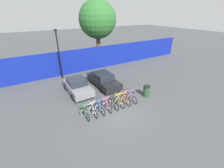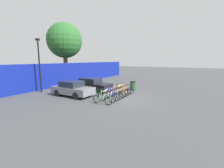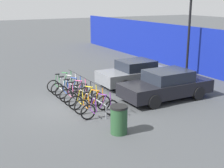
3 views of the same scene
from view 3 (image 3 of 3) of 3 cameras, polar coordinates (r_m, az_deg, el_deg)
The scene contains 15 objects.
ground_plane at distance 14.12m, azimuth -7.53°, elevation -4.02°, with size 120.00×120.00×0.00m, color #424447.
hoarding_wall at distance 19.20m, azimuth 19.79°, elevation 4.88°, with size 36.00×0.16×2.92m, color navy.
bike_rack at distance 14.45m, azimuth -5.52°, elevation -1.42°, with size 4.82×0.04×0.57m.
bicycle_green at distance 16.35m, azimuth -8.98°, elevation 0.01°, with size 0.68×1.71×1.05m.
bicycle_white at distance 15.79m, azimuth -8.21°, elevation -0.51°, with size 0.68×1.71×1.05m.
bicycle_blue at distance 15.24m, azimuth -7.39°, elevation -1.06°, with size 0.68×1.71×1.05m.
bicycle_pink at distance 14.70m, azimuth -6.51°, elevation -1.65°, with size 0.68×1.71×1.05m.
bicycle_black at distance 14.18m, azimuth -5.60°, elevation -2.26°, with size 0.68×1.71×1.05m.
bicycle_yellow at distance 13.69m, azimuth -4.65°, elevation -2.90°, with size 0.68×1.71×1.05m.
bicycle_orange at distance 13.16m, azimuth -3.54°, elevation -3.64°, with size 0.68×1.71×1.05m.
bicycle_purple at distance 12.59m, azimuth -2.22°, elevation -4.52°, with size 0.68×1.71×1.05m.
car_grey at distance 17.21m, azimuth 4.16°, elevation 2.01°, with size 1.91×3.99×1.40m.
car_black at distance 15.00m, azimuth 9.90°, elevation -0.18°, with size 1.91×4.45×1.40m.
lamp_post at distance 19.63m, azimuth 13.97°, elevation 10.31°, with size 0.24×0.44×5.45m.
trash_bin at distance 11.09m, azimuth 1.28°, elevation -6.53°, with size 0.63×0.63×1.03m.
Camera 3 is at (12.45, -4.76, 4.66)m, focal length 50.00 mm.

